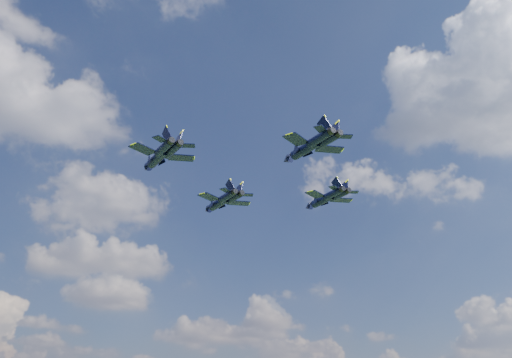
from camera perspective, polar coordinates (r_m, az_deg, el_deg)
The scene contains 4 objects.
jet_lead at distance 120.29m, azimuth -3.78°, elevation -2.42°, with size 11.92×15.53×3.68m.
jet_left at distance 102.47m, azimuth -9.87°, elevation 2.07°, with size 12.02×15.57×3.70m.
jet_right at distance 116.52m, azimuth 6.57°, elevation -2.13°, with size 11.06×14.33×3.41m.
jet_slot at distance 93.59m, azimuth 4.82°, elevation 2.97°, with size 11.48×15.00×3.55m.
Camera 1 is at (-41.10, -89.79, 24.23)m, focal length 40.00 mm.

